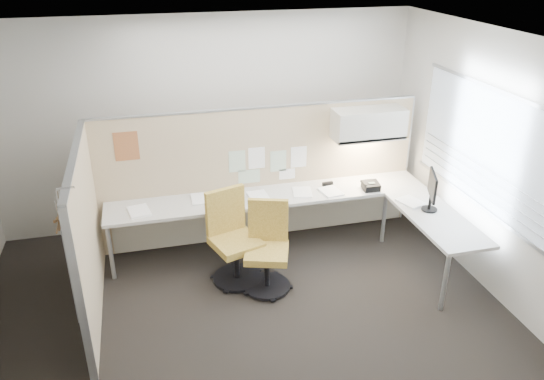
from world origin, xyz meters
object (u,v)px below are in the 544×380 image
object	(u,v)px
chair_left	(233,240)
monitor	(432,189)
chair_right	(267,249)
desk	(299,206)
phone	(370,186)

from	to	relation	value
chair_left	monitor	world-z (taller)	monitor
chair_right	chair_left	bearing A→B (deg)	162.65
chair_left	monitor	size ratio (longest dim) A/B	2.29
chair_left	chair_right	size ratio (longest dim) A/B	1.07
chair_right	desk	bearing A→B (deg)	67.90
monitor	phone	distance (m)	0.85
monitor	phone	world-z (taller)	monitor
desk	chair_right	distance (m)	0.89
chair_right	phone	xyz separation A→B (m)	(1.50, 0.65, 0.31)
chair_left	monitor	bearing A→B (deg)	-24.96
monitor	phone	size ratio (longest dim) A/B	2.16
phone	monitor	bearing A→B (deg)	-55.15
chair_left	desk	bearing A→B (deg)	7.09
phone	desk	bearing A→B (deg)	-178.63
monitor	phone	bearing A→B (deg)	54.33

